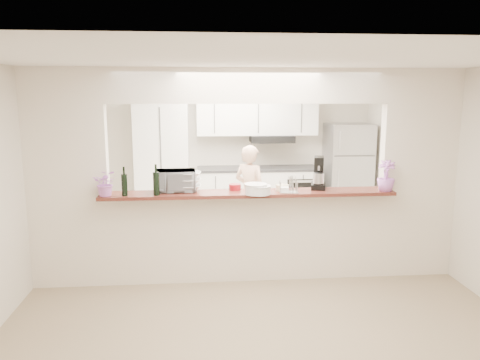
{
  "coord_description": "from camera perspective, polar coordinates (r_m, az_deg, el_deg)",
  "views": [
    {
      "loc": [
        -0.56,
        -5.34,
        2.21
      ],
      "look_at": [
        -0.07,
        0.3,
        1.17
      ],
      "focal_mm": 35.0,
      "sensor_mm": 36.0,
      "label": 1
    }
  ],
  "objects": [
    {
      "name": "tan_bowl",
      "position": [
        5.5,
        5.18,
        -0.94
      ],
      "size": [
        0.15,
        0.15,
        0.07
      ],
      "primitive_type": "cylinder",
      "color": "#C7B38C",
      "rests_on": "bar_counter"
    },
    {
      "name": "wine_bottle_b",
      "position": [
        5.35,
        -13.91,
        -0.53
      ],
      "size": [
        0.07,
        0.07,
        0.33
      ],
      "color": "black",
      "rests_on": "bar_counter"
    },
    {
      "name": "partition",
      "position": [
        5.42,
        1.02,
        2.74
      ],
      "size": [
        5.0,
        0.15,
        2.5
      ],
      "color": "white",
      "rests_on": "floor"
    },
    {
      "name": "flower_left",
      "position": [
        5.38,
        -16.02,
        -0.37
      ],
      "size": [
        0.27,
        0.23,
        0.29
      ],
      "primitive_type": "imported",
      "rotation": [
        0.0,
        0.0,
        0.01
      ],
      "color": "#C96AB1",
      "rests_on": "bar_counter"
    },
    {
      "name": "plate_stack_b",
      "position": [
        5.3,
        2.29,
        -1.2
      ],
      "size": [
        0.28,
        0.28,
        0.1
      ],
      "color": "white",
      "rests_on": "bar_counter"
    },
    {
      "name": "plate_stack_a",
      "position": [
        5.29,
        1.94,
        -1.09
      ],
      "size": [
        0.26,
        0.26,
        0.12
      ],
      "color": "white",
      "rests_on": "bar_counter"
    },
    {
      "name": "refrigerator",
      "position": [
        8.51,
        12.95,
        0.99
      ],
      "size": [
        0.75,
        0.7,
        1.7
      ],
      "primitive_type": "cube",
      "color": "#9F9FA3",
      "rests_on": "floor"
    },
    {
      "name": "flower_right",
      "position": [
        5.7,
        17.39,
        0.49
      ],
      "size": [
        0.26,
        0.26,
        0.36
      ],
      "primitive_type": "imported",
      "rotation": [
        0.0,
        0.0,
        -0.34
      ],
      "color": "#A865BC",
      "rests_on": "bar_counter"
    },
    {
      "name": "person",
      "position": [
        7.08,
        1.25,
        -1.64
      ],
      "size": [
        0.63,
        0.61,
        1.45
      ],
      "primitive_type": "imported",
      "rotation": [
        0.0,
        0.0,
        2.44
      ],
      "color": "#D6A78B",
      "rests_on": "floor"
    },
    {
      "name": "bar_counter",
      "position": [
        5.61,
        0.99,
        -6.49
      ],
      "size": [
        3.4,
        0.38,
        1.09
      ],
      "color": "white",
      "rests_on": "floor"
    },
    {
      "name": "stand_mixer",
      "position": [
        5.66,
        9.56,
        0.7
      ],
      "size": [
        0.23,
        0.29,
        0.39
      ],
      "color": "black",
      "rests_on": "bar_counter"
    },
    {
      "name": "red_bowl",
      "position": [
        5.54,
        -0.63,
        -0.85
      ],
      "size": [
        0.14,
        0.14,
        0.07
      ],
      "primitive_type": "cylinder",
      "color": "maroon",
      "rests_on": "bar_counter"
    },
    {
      "name": "wine_bottle_a",
      "position": [
        5.3,
        -10.18,
        -0.38
      ],
      "size": [
        0.07,
        0.07,
        0.35
      ],
      "color": "black",
      "rests_on": "bar_counter"
    },
    {
      "name": "kitchen_cabinets",
      "position": [
        8.16,
        -2.3,
        1.74
      ],
      "size": [
        3.15,
        0.62,
        2.25
      ],
      "color": "silver",
      "rests_on": "floor"
    },
    {
      "name": "toaster_oven",
      "position": [
        5.49,
        -7.82,
        -0.09
      ],
      "size": [
        0.46,
        0.32,
        0.25
      ],
      "primitive_type": "imported",
      "rotation": [
        0.0,
        0.0,
        0.04
      ],
      "color": "#9C9CA0",
      "rests_on": "bar_counter"
    },
    {
      "name": "utensil_caddy",
      "position": [
        5.39,
        5.94,
        -0.69
      ],
      "size": [
        0.22,
        0.14,
        0.2
      ],
      "color": "silver",
      "rests_on": "bar_counter"
    },
    {
      "name": "serving_bowls",
      "position": [
        5.48,
        -6.34,
        -0.21
      ],
      "size": [
        0.3,
        0.3,
        0.22
      ],
      "primitive_type": "imported",
      "rotation": [
        0.0,
        0.0,
        -0.01
      ],
      "color": "white",
      "rests_on": "bar_counter"
    },
    {
      "name": "floor",
      "position": [
        5.8,
        0.97,
        -11.92
      ],
      "size": [
        6.0,
        6.0,
        0.0
      ],
      "primitive_type": "plane",
      "color": "gray",
      "rests_on": "ground"
    },
    {
      "name": "tile_overlay",
      "position": [
        7.25,
        -0.31,
        -7.24
      ],
      "size": [
        5.0,
        2.9,
        0.01
      ],
      "primitive_type": "cube",
      "color": "beige",
      "rests_on": "floor"
    }
  ]
}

